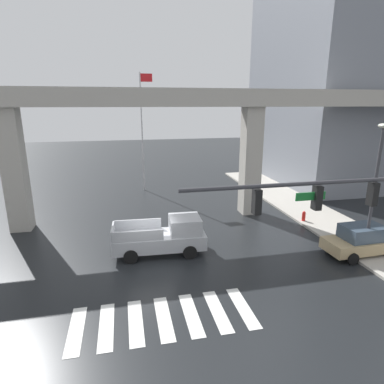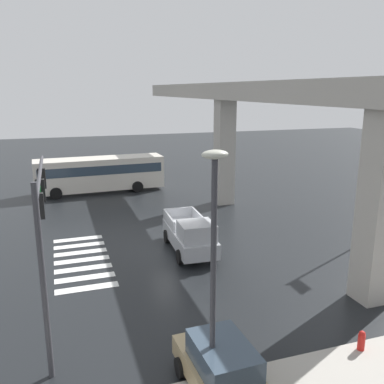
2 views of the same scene
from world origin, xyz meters
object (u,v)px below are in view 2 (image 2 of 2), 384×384
object	(u,v)px
pickup_truck	(191,236)
fire_hydrant	(361,342)
sedan_tan	(224,373)
traffic_signal_mast	(41,213)
city_bus	(100,172)
street_lamp_near_corner	(214,251)

from	to	relation	value
pickup_truck	fire_hydrant	size ratio (longest dim) A/B	6.10
pickup_truck	sedan_tan	size ratio (longest dim) A/B	1.19
pickup_truck	fire_hydrant	xyz separation A→B (m)	(10.25, 2.68, -0.56)
fire_hydrant	traffic_signal_mast	bearing A→B (deg)	-115.56
pickup_truck	fire_hydrant	distance (m)	10.61
fire_hydrant	pickup_truck	bearing A→B (deg)	-165.35
city_bus	sedan_tan	world-z (taller)	city_bus
pickup_truck	street_lamp_near_corner	distance (m)	11.59
sedan_tan	traffic_signal_mast	distance (m)	7.95
sedan_tan	street_lamp_near_corner	xyz separation A→B (m)	(-0.07, -0.34, 3.70)
sedan_tan	street_lamp_near_corner	world-z (taller)	street_lamp_near_corner
street_lamp_near_corner	sedan_tan	bearing A→B (deg)	77.66
sedan_tan	street_lamp_near_corner	distance (m)	3.72
traffic_signal_mast	sedan_tan	bearing A→B (deg)	42.11
pickup_truck	street_lamp_near_corner	size ratio (longest dim) A/B	0.72
pickup_truck	traffic_signal_mast	bearing A→B (deg)	-52.69
city_bus	fire_hydrant	bearing A→B (deg)	12.65
pickup_truck	city_bus	xyz separation A→B (m)	(-15.65, -3.13, 0.73)
city_bus	street_lamp_near_corner	bearing A→B (deg)	0.60
city_bus	traffic_signal_mast	size ratio (longest dim) A/B	1.25
sedan_tan	pickup_truck	bearing A→B (deg)	166.78
sedan_tan	fire_hydrant	bearing A→B (deg)	95.20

